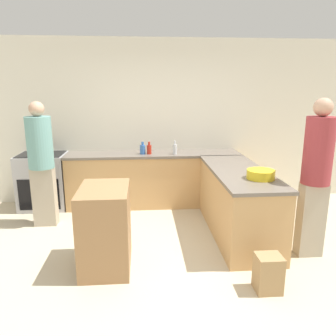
{
  "coord_description": "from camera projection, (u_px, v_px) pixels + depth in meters",
  "views": [
    {
      "loc": [
        -0.18,
        -3.31,
        1.91
      ],
      "look_at": [
        0.14,
        0.7,
        0.92
      ],
      "focal_mm": 35.0,
      "sensor_mm": 36.0,
      "label": 1
    }
  ],
  "objects": [
    {
      "name": "ground_plane",
      "position": [
        160.0,
        263.0,
        3.67
      ],
      "size": [
        14.0,
        14.0,
        0.0
      ],
      "primitive_type": "plane",
      "color": "beige"
    },
    {
      "name": "wall_back",
      "position": [
        152.0,
        122.0,
        5.53
      ],
      "size": [
        8.0,
        0.06,
        2.7
      ],
      "color": "silver",
      "rests_on": "ground_plane"
    },
    {
      "name": "counter_back",
      "position": [
        154.0,
        179.0,
        5.43
      ],
      "size": [
        2.82,
        0.61,
        0.88
      ],
      "color": "tan",
      "rests_on": "ground_plane"
    },
    {
      "name": "counter_peninsula",
      "position": [
        237.0,
        202.0,
        4.33
      ],
      "size": [
        0.69,
        1.91,
        0.88
      ],
      "color": "tan",
      "rests_on": "ground_plane"
    },
    {
      "name": "range_oven",
      "position": [
        44.0,
        181.0,
        5.29
      ],
      "size": [
        0.74,
        0.59,
        0.89
      ],
      "color": "#ADADB2",
      "rests_on": "ground_plane"
    },
    {
      "name": "island_table",
      "position": [
        105.0,
        228.0,
        3.52
      ],
      "size": [
        0.52,
        0.75,
        0.89
      ],
      "color": "#997047",
      "rests_on": "ground_plane"
    },
    {
      "name": "mixing_bowl",
      "position": [
        261.0,
        174.0,
        3.8
      ],
      "size": [
        0.32,
        0.32,
        0.11
      ],
      "color": "yellow",
      "rests_on": "counter_peninsula"
    },
    {
      "name": "water_bottle_blue",
      "position": [
        143.0,
        149.0,
        5.22
      ],
      "size": [
        0.09,
        0.09,
        0.2
      ],
      "color": "#386BB7",
      "rests_on": "counter_back"
    },
    {
      "name": "vinegar_bottle_clear",
      "position": [
        175.0,
        149.0,
        5.2
      ],
      "size": [
        0.07,
        0.07,
        0.22
      ],
      "color": "silver",
      "rests_on": "counter_back"
    },
    {
      "name": "hot_sauce_bottle",
      "position": [
        149.0,
        149.0,
        5.22
      ],
      "size": [
        0.07,
        0.07,
        0.2
      ],
      "color": "red",
      "rests_on": "counter_back"
    },
    {
      "name": "person_by_range",
      "position": [
        41.0,
        160.0,
        4.49
      ],
      "size": [
        0.34,
        0.34,
        1.74
      ],
      "color": "#ADA38E",
      "rests_on": "ground_plane"
    },
    {
      "name": "person_at_peninsula",
      "position": [
        316.0,
        173.0,
        3.63
      ],
      "size": [
        0.31,
        0.31,
        1.81
      ],
      "color": "#ADA38E",
      "rests_on": "ground_plane"
    },
    {
      "name": "paper_bag",
      "position": [
        268.0,
        273.0,
        3.13
      ],
      "size": [
        0.24,
        0.22,
        0.37
      ],
      "color": "#A88456",
      "rests_on": "ground_plane"
    }
  ]
}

